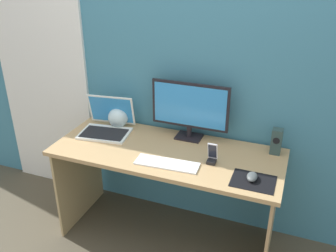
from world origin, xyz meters
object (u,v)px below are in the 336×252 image
(mouse, at_px, (252,177))
(monitor, at_px, (190,108))
(speaker_right, at_px, (276,141))
(laptop, at_px, (107,125))
(phone_in_dock, at_px, (212,156))
(keyboard_external, at_px, (167,164))
(fishbowl, at_px, (118,118))

(mouse, bearing_deg, monitor, 141.78)
(monitor, height_order, speaker_right, monitor)
(speaker_right, height_order, mouse, speaker_right)
(speaker_right, distance_m, mouse, 0.38)
(speaker_right, relative_size, laptop, 0.45)
(speaker_right, height_order, laptop, laptop)
(monitor, xyz_separation_m, phone_in_dock, (0.24, -0.27, -0.18))
(monitor, distance_m, speaker_right, 0.61)
(laptop, height_order, keyboard_external, laptop)
(keyboard_external, bearing_deg, monitor, 84.26)
(monitor, relative_size, fishbowl, 3.60)
(speaker_right, xyz_separation_m, mouse, (-0.09, -0.37, -0.07))
(phone_in_dock, bearing_deg, mouse, -21.13)
(mouse, height_order, phone_in_dock, phone_in_dock)
(fishbowl, distance_m, phone_in_dock, 0.83)
(speaker_right, relative_size, fishbowl, 1.14)
(fishbowl, xyz_separation_m, mouse, (1.06, -0.36, -0.05))
(speaker_right, bearing_deg, fishbowl, -179.69)
(monitor, xyz_separation_m, laptop, (-0.59, -0.12, -0.17))
(laptop, bearing_deg, phone_in_dock, -10.18)
(keyboard_external, bearing_deg, fishbowl, 141.45)
(keyboard_external, xyz_separation_m, mouse, (0.52, 0.02, 0.02))
(laptop, distance_m, phone_in_dock, 0.84)
(fishbowl, distance_m, mouse, 1.12)
(keyboard_external, bearing_deg, mouse, -1.43)
(monitor, distance_m, mouse, 0.66)
(monitor, xyz_separation_m, speaker_right, (0.59, -0.01, -0.14))
(monitor, bearing_deg, phone_in_dock, -48.72)
(speaker_right, xyz_separation_m, fishbowl, (-1.15, -0.01, -0.01))
(fishbowl, bearing_deg, laptop, -107.77)
(monitor, height_order, fishbowl, monitor)
(fishbowl, bearing_deg, phone_in_dock, -17.99)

